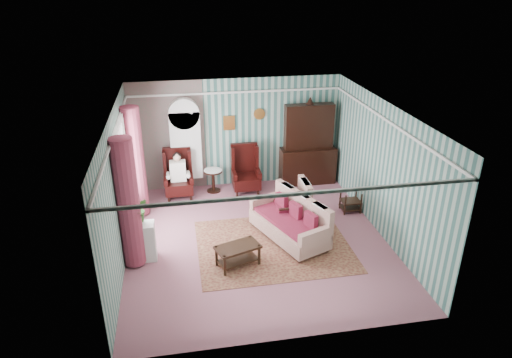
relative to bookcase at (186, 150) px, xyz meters
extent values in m
plane|color=#925561|center=(1.35, -2.84, -1.12)|extent=(6.00, 6.00, 0.00)
cube|color=#346057|center=(1.35, 0.16, 0.33)|extent=(5.50, 0.02, 2.90)
cube|color=#346057|center=(1.35, -5.84, 0.33)|extent=(5.50, 0.02, 2.90)
cube|color=#346057|center=(-1.40, -2.84, 0.33)|extent=(0.02, 6.00, 2.90)
cube|color=#346057|center=(4.10, -2.84, 0.33)|extent=(0.02, 6.00, 2.90)
cube|color=silver|center=(1.35, -2.84, 1.78)|extent=(5.50, 6.00, 0.02)
cube|color=#914A57|center=(-0.45, 0.15, 0.33)|extent=(1.90, 0.01, 2.90)
cube|color=silver|center=(1.35, -2.84, 1.43)|extent=(5.50, 6.00, 0.05)
cube|color=white|center=(-1.37, -2.24, 0.43)|extent=(0.04, 1.50, 1.90)
cylinder|color=brown|center=(-1.20, -3.29, 0.23)|extent=(0.44, 0.44, 2.60)
cylinder|color=brown|center=(-1.20, -1.19, 0.23)|extent=(0.44, 0.44, 2.60)
cube|color=#CD7D36|center=(1.15, 0.13, 0.63)|extent=(0.30, 0.03, 0.38)
cube|color=silver|center=(0.00, 0.00, 0.00)|extent=(0.80, 0.28, 2.24)
cube|color=black|center=(3.25, -0.12, 0.06)|extent=(1.50, 0.56, 2.36)
cube|color=black|center=(-0.25, -0.39, -0.50)|extent=(0.76, 0.80, 1.25)
cube|color=black|center=(1.50, -0.39, -0.50)|extent=(0.76, 0.80, 1.25)
cylinder|color=black|center=(0.65, -0.24, -0.82)|extent=(0.50, 0.50, 0.60)
cube|color=black|center=(3.82, -1.94, -0.85)|extent=(0.45, 0.38, 0.54)
cube|color=white|center=(-1.05, -3.14, -0.72)|extent=(0.55, 0.35, 0.80)
cube|color=#4C1F19|center=(1.65, -3.14, -1.11)|extent=(3.20, 2.60, 0.01)
cube|color=beige|center=(2.04, -2.89, -0.64)|extent=(1.76, 2.22, 0.96)
cube|color=beige|center=(2.22, -2.30, -0.58)|extent=(0.75, 0.88, 1.08)
cube|color=black|center=(0.81, -3.70, -0.90)|extent=(0.96, 0.72, 0.44)
imported|color=#1A551B|center=(-1.10, -3.28, -0.11)|extent=(0.45, 0.41, 0.42)
imported|color=#29541A|center=(-1.02, -3.01, -0.07)|extent=(0.31, 0.27, 0.50)
imported|color=#184E1C|center=(-1.10, -3.07, -0.11)|extent=(0.25, 0.25, 0.42)
camera|label=1|loc=(-0.17, -11.22, 4.19)|focal=32.00mm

